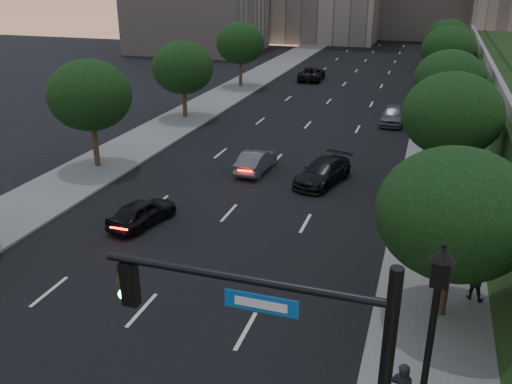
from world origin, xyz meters
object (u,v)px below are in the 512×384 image
(sedan_near_right, at_px, (323,172))
(pedestrian_b, at_px, (475,280))
(sedan_mid_left, at_px, (256,161))
(pedestrian_c, at_px, (425,196))
(street_lamp, at_px, (429,348))
(sedan_far_right, at_px, (393,115))
(sedan_far_left, at_px, (312,74))
(sedan_near_left, at_px, (142,212))

(sedan_near_right, height_order, pedestrian_b, pedestrian_b)
(sedan_near_right, xyz_separation_m, pedestrian_b, (7.76, -10.36, 0.25))
(sedan_mid_left, bearing_deg, pedestrian_c, 162.43)
(street_lamp, xyz_separation_m, sedan_far_right, (-3.34, 32.09, -1.87))
(sedan_mid_left, height_order, sedan_far_left, sedan_far_left)
(sedan_far_left, xyz_separation_m, pedestrian_b, (15.39, -41.93, 0.20))
(sedan_near_left, height_order, pedestrian_b, pedestrian_b)
(sedan_far_right, bearing_deg, sedan_near_right, -98.65)
(sedan_mid_left, distance_m, sedan_far_left, 31.01)
(sedan_far_right, bearing_deg, sedan_mid_left, -114.70)
(sedan_far_left, bearing_deg, sedan_far_right, 119.73)
(sedan_near_left, xyz_separation_m, sedan_mid_left, (2.92, 8.93, 0.01))
(sedan_near_right, relative_size, pedestrian_b, 3.01)
(street_lamp, height_order, sedan_near_right, street_lamp)
(sedan_far_left, xyz_separation_m, pedestrian_c, (13.38, -34.63, 0.37))
(sedan_far_right, bearing_deg, sedan_far_left, 123.74)
(sedan_mid_left, relative_size, pedestrian_b, 2.57)
(sedan_mid_left, distance_m, sedan_near_right, 4.36)
(sedan_far_left, bearing_deg, pedestrian_b, 108.07)
(sedan_near_left, xyz_separation_m, pedestrian_c, (12.97, 5.13, 0.46))
(pedestrian_b, bearing_deg, sedan_far_left, -56.57)
(pedestrian_b, bearing_deg, sedan_mid_left, -29.33)
(sedan_near_left, relative_size, pedestrian_c, 2.00)
(street_lamp, xyz_separation_m, pedestrian_c, (-0.35, 14.21, -1.52))
(sedan_far_left, height_order, sedan_near_right, sedan_far_left)
(sedan_mid_left, bearing_deg, street_lamp, 123.11)
(pedestrian_c, bearing_deg, sedan_far_right, -70.11)
(street_lamp, relative_size, sedan_mid_left, 1.39)
(street_lamp, height_order, pedestrian_b, street_lamp)
(sedan_far_left, height_order, pedestrian_c, pedestrian_c)
(sedan_near_right, bearing_deg, sedan_near_left, -115.85)
(sedan_far_left, distance_m, sedan_near_right, 32.47)
(sedan_near_right, height_order, pedestrian_c, pedestrian_c)
(sedan_near_left, xyz_separation_m, sedan_far_left, (-0.41, 39.76, 0.09))
(street_lamp, height_order, sedan_mid_left, street_lamp)
(sedan_mid_left, relative_size, pedestrian_c, 2.10)
(sedan_far_left, relative_size, pedestrian_c, 2.78)
(street_lamp, bearing_deg, sedan_far_left, 105.70)
(street_lamp, relative_size, sedan_near_left, 1.46)
(sedan_near_left, height_order, sedan_far_right, sedan_far_right)
(sedan_near_left, distance_m, sedan_far_left, 39.76)
(street_lamp, distance_m, sedan_far_left, 50.76)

